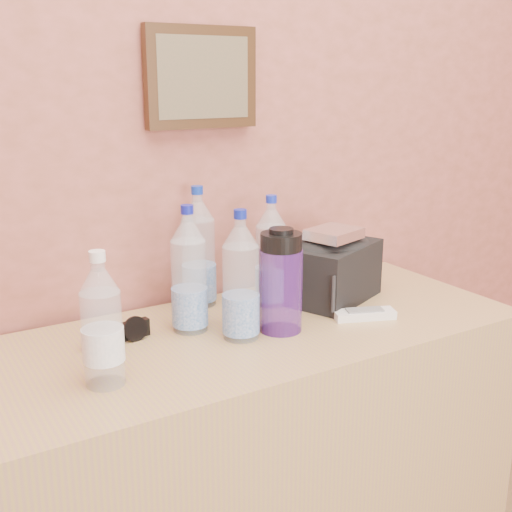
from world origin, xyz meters
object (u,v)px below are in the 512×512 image
at_px(ac_remote, 364,314).
at_px(toiletry_bag, 330,267).
at_px(pet_large_a, 189,276).
at_px(nalgene_bottle, 281,281).
at_px(sunglasses, 117,334).
at_px(pet_large_d, 241,283).
at_px(pet_large_c, 271,257).
at_px(dresser, 257,476).
at_px(pet_small, 102,327).
at_px(foil_packet, 334,234).
at_px(pet_large_b, 199,253).

height_order(ac_remote, toiletry_bag, toiletry_bag).
height_order(pet_large_a, nalgene_bottle, pet_large_a).
distance_m(pet_large_a, sunglasses, 0.21).
height_order(pet_large_d, sunglasses, pet_large_d).
bearing_deg(toiletry_bag, pet_large_c, 140.56).
distance_m(pet_large_a, nalgene_bottle, 0.22).
bearing_deg(dresser, pet_large_c, 46.70).
xyz_separation_m(dresser, ac_remote, (0.27, -0.08, 0.42)).
bearing_deg(pet_large_a, nalgene_bottle, -31.37).
distance_m(pet_large_a, pet_small, 0.31).
xyz_separation_m(pet_large_c, pet_large_d, (-0.18, -0.16, 0.00)).
height_order(pet_small, foil_packet, pet_small).
relative_size(dresser, pet_small, 4.83).
height_order(pet_small, toiletry_bag, pet_small).
bearing_deg(pet_large_c, nalgene_bottle, -115.24).
distance_m(pet_large_c, pet_large_d, 0.24).
xyz_separation_m(dresser, pet_small, (-0.40, -0.09, 0.53)).
height_order(pet_large_a, ac_remote, pet_large_a).
xyz_separation_m(sunglasses, toiletry_bag, (0.60, -0.01, 0.07)).
bearing_deg(foil_packet, dresser, -168.66).
distance_m(pet_large_a, foil_packet, 0.41).
height_order(pet_large_d, ac_remote, pet_large_d).
bearing_deg(pet_large_c, pet_large_d, -138.92).
xyz_separation_m(dresser, toiletry_bag, (0.28, 0.08, 0.50)).
distance_m(dresser, ac_remote, 0.50).
relative_size(pet_large_d, nalgene_bottle, 1.21).
xyz_separation_m(pet_large_b, pet_large_d, (-0.02, -0.25, -0.01)).
xyz_separation_m(pet_large_d, toiletry_bag, (0.34, 0.11, -0.05)).
relative_size(pet_small, sunglasses, 1.71).
height_order(pet_large_a, foil_packet, pet_large_a).
xyz_separation_m(sunglasses, ac_remote, (0.58, -0.18, -0.01)).
relative_size(pet_large_c, sunglasses, 1.85).
height_order(pet_large_c, nalgene_bottle, pet_large_c).
distance_m(dresser, toiletry_bag, 0.58).
bearing_deg(sunglasses, pet_large_d, -32.55).
relative_size(pet_small, toiletry_bag, 1.05).
relative_size(dresser, pet_large_a, 4.32).
bearing_deg(toiletry_bag, nalgene_bottle, -176.15).
height_order(pet_small, nalgene_bottle, pet_small).
relative_size(nalgene_bottle, foil_packet, 1.92).
height_order(pet_large_b, foil_packet, pet_large_b).
bearing_deg(pet_large_d, pet_large_b, 85.72).
distance_m(dresser, foil_packet, 0.66).
distance_m(nalgene_bottle, sunglasses, 0.39).
height_order(pet_large_c, sunglasses, pet_large_c).
bearing_deg(dresser, pet_large_d, -154.12).
bearing_deg(dresser, sunglasses, 163.61).
bearing_deg(dresser, ac_remote, -17.44).
distance_m(pet_large_c, ac_remote, 0.28).
bearing_deg(pet_large_c, pet_large_b, 149.77).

